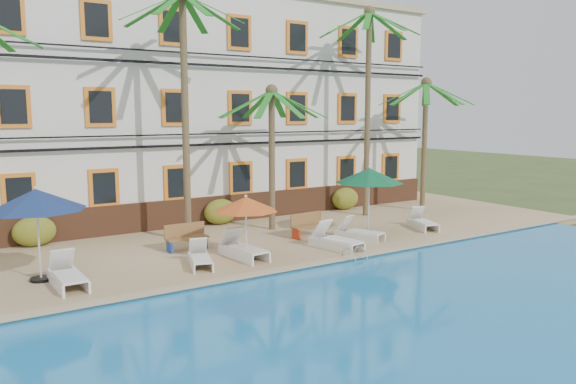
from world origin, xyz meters
TOP-DOWN VIEW (x-y plane):
  - ground at (0.00, 0.00)m, footprint 100.00×100.00m
  - pool_deck at (0.00, 5.00)m, footprint 30.00×12.00m
  - swimming_pool at (0.00, -7.00)m, footprint 26.00×12.00m
  - pool_coping at (0.00, -0.90)m, footprint 30.00×0.35m
  - hotel_building at (0.00, 9.98)m, footprint 25.40×6.44m
  - palm_b at (-2.14, 4.38)m, footprint 4.51×4.51m
  - palm_c at (1.63, 4.50)m, footprint 4.51×4.51m
  - palm_d at (6.98, 4.83)m, footprint 4.51×4.51m
  - palm_e at (10.28, 4.39)m, footprint 4.51×4.51m
  - shrub_left at (-7.13, 6.60)m, footprint 1.50×0.90m
  - shrub_mid at (0.30, 6.60)m, footprint 1.50×0.90m
  - shrub_right at (7.17, 6.60)m, footprint 1.50×0.90m
  - umbrella_blue at (-7.70, 1.98)m, footprint 2.74×2.74m
  - umbrella_red at (-1.55, 0.93)m, footprint 2.13×2.13m
  - umbrella_green at (4.43, 1.71)m, footprint 2.71×2.71m
  - lounger_a at (-7.17, 1.02)m, footprint 0.76×2.05m
  - lounger_b at (-3.20, 0.93)m, footprint 1.11×1.84m
  - lounger_c at (-1.60, 1.06)m, footprint 0.91×2.12m
  - lounger_d at (1.74, 0.39)m, footprint 1.08×2.16m
  - lounger_e at (3.40, 1.09)m, footprint 1.30×1.97m
  - lounger_f at (6.96, 1.21)m, footprint 1.29×1.96m
  - bench_left at (-2.74, 3.15)m, footprint 1.50×0.48m
  - bench_right at (2.07, 2.54)m, footprint 1.53×0.59m
  - pool_ladder at (1.48, -1.00)m, footprint 0.54×0.74m

SIDE VIEW (x-z plane):
  - ground at x=0.00m, z-range 0.00..0.00m
  - swimming_pool at x=0.00m, z-range 0.00..0.20m
  - pool_deck at x=0.00m, z-range 0.00..0.25m
  - pool_ladder at x=1.48m, z-range -0.12..0.62m
  - pool_coping at x=0.00m, z-range 0.25..0.31m
  - lounger_b at x=-3.20m, z-range 0.11..0.92m
  - lounger_f at x=6.96m, z-range 0.10..0.97m
  - lounger_e at x=3.40m, z-range 0.10..0.97m
  - lounger_a at x=-7.17m, z-range 0.08..1.05m
  - lounger_c at x=-1.60m, z-range 0.08..1.05m
  - lounger_d at x=1.74m, z-range 0.08..1.06m
  - bench_left at x=-2.74m, z-range 0.26..1.18m
  - bench_right at x=2.07m, z-range 0.26..1.18m
  - shrub_left at x=-7.13m, z-range 0.25..1.35m
  - shrub_mid at x=0.30m, z-range 0.25..1.35m
  - shrub_right at x=7.17m, z-range 0.25..1.35m
  - umbrella_red at x=-1.55m, z-range 1.00..3.14m
  - umbrella_green at x=4.43m, z-range 1.21..3.91m
  - umbrella_blue at x=-7.70m, z-range 1.22..3.96m
  - palm_c at x=1.63m, z-range 1.22..7.14m
  - palm_e at x=10.28m, z-range 1.28..7.76m
  - hotel_building at x=0.00m, z-range 0.26..10.49m
  - palm_b at x=-2.14m, z-range 1.49..10.71m
  - palm_d at x=6.98m, z-range 1.50..11.03m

